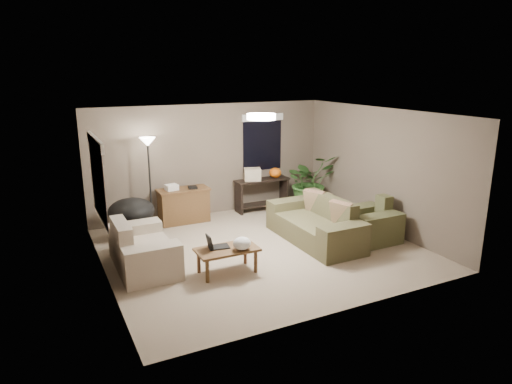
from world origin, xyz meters
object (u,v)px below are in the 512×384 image
loveseat (142,251)px  floor_lamp (148,153)px  armchair (369,225)px  coffee_table (227,252)px  papasan_chair (132,215)px  cat_scratching_post (326,205)px  main_sofa (316,226)px  desk (184,205)px  console_table (262,192)px  houseplant (309,187)px

loveseat → floor_lamp: size_ratio=0.84×
armchair → coffee_table: armchair is taller
papasan_chair → cat_scratching_post: papasan_chair is taller
armchair → coffee_table: (-3.06, -0.16, 0.06)m
loveseat → papasan_chair: size_ratio=1.52×
main_sofa → armchair: bearing=-23.4°
desk → cat_scratching_post: (3.08, -0.93, -0.16)m
main_sofa → floor_lamp: bearing=141.1°
main_sofa → console_table: size_ratio=1.69×
cat_scratching_post → loveseat: bearing=-166.6°
coffee_table → papasan_chair: (-1.04, 2.32, 0.11)m
loveseat → papasan_chair: (0.16, 1.51, 0.17)m
loveseat → floor_lamp: floor_lamp is taller
floor_lamp → coffee_table: bearing=-78.5°
coffee_table → papasan_chair: bearing=114.3°
coffee_table → cat_scratching_post: 3.74m
loveseat → armchair: same height
houseplant → desk: bearing=174.4°
loveseat → armchair: 4.31m
coffee_table → floor_lamp: 3.05m
papasan_chair → main_sofa: bearing=-28.9°
armchair → cat_scratching_post: 1.71m
houseplant → coffee_table: bearing=-142.0°
coffee_table → papasan_chair: size_ratio=0.95×
desk → papasan_chair: size_ratio=1.05×
coffee_table → houseplant: size_ratio=0.77×
main_sofa → armchair: (0.95, -0.41, 0.00)m
main_sofa → desk: main_sofa is taller
armchair → cat_scratching_post: size_ratio=2.00×
console_table → coffee_table: bearing=-126.4°
main_sofa → houseplant: bearing=60.7°
console_table → main_sofa: bearing=-89.4°
loveseat → coffee_table: 1.45m
cat_scratching_post → floor_lamp: bearing=167.1°
desk → houseplant: (3.03, -0.30, 0.13)m
floor_lamp → cat_scratching_post: (3.79, -0.87, -1.38)m
papasan_chair → loveseat: bearing=-96.0°
coffee_table → main_sofa: bearing=15.2°
desk → houseplant: bearing=-5.6°
loveseat → desk: loveseat is taller
floor_lamp → houseplant: (3.74, -0.24, -1.09)m
console_table → papasan_chair: (-3.13, -0.52, 0.03)m
cat_scratching_post → console_table: bearing=139.8°
houseplant → console_table: bearing=162.7°
armchair → desk: size_ratio=0.91×
papasan_chair → coffee_table: bearing=-65.7°
armchair → cat_scratching_post: bearing=83.9°
main_sofa → loveseat: size_ratio=1.37×
loveseat → floor_lamp: (0.65, 1.92, 1.30)m
papasan_chair → cat_scratching_post: size_ratio=2.10×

